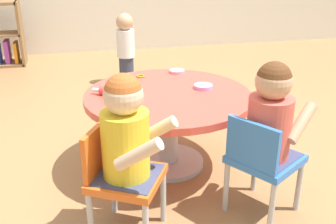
# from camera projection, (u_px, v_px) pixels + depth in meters

# --- Properties ---
(ground_plane) EXTENTS (10.00, 10.00, 0.00)m
(ground_plane) POSITION_uv_depth(u_px,v_px,m) (168.00, 164.00, 2.51)
(ground_plane) COLOR #9E7247
(craft_table) EXTENTS (0.97, 0.97, 0.47)m
(craft_table) POSITION_uv_depth(u_px,v_px,m) (168.00, 109.00, 2.37)
(craft_table) COLOR silver
(craft_table) RESTS_ON ground
(child_chair_left) EXTENTS (0.41, 0.41, 0.54)m
(child_chair_left) POSITION_uv_depth(u_px,v_px,m) (120.00, 176.00, 1.81)
(child_chair_left) COLOR #B7B7BC
(child_chair_left) RESTS_ON ground
(seated_child_left) EXTENTS (0.43, 0.40, 0.51)m
(seated_child_left) POSITION_uv_depth(u_px,v_px,m) (126.00, 131.00, 1.72)
(seated_child_left) COLOR #3F4772
(seated_child_left) RESTS_ON ground
(child_chair_right) EXTENTS (0.41, 0.41, 0.54)m
(child_chair_right) POSITION_uv_depth(u_px,v_px,m) (262.00, 160.00, 1.94)
(child_chair_right) COLOR #B7B7BC
(child_chair_right) RESTS_ON ground
(seated_child_right) EXTENTS (0.44, 0.41, 0.51)m
(seated_child_right) POSITION_uv_depth(u_px,v_px,m) (271.00, 115.00, 1.88)
(seated_child_right) COLOR #3F4772
(seated_child_right) RESTS_ON ground
(toddler_standing) EXTENTS (0.17, 0.17, 0.67)m
(toddler_standing) POSITION_uv_depth(u_px,v_px,m) (126.00, 46.00, 3.84)
(toddler_standing) COLOR #33384C
(toddler_standing) RESTS_ON ground
(rolling_pin) EXTENTS (0.21, 0.13, 0.05)m
(rolling_pin) POSITION_uv_depth(u_px,v_px,m) (112.00, 92.00, 2.29)
(rolling_pin) COLOR #D83F3F
(rolling_pin) RESTS_ON craft_table
(craft_scissors) EXTENTS (0.08, 0.14, 0.01)m
(craft_scissors) POSITION_uv_depth(u_px,v_px,m) (129.00, 78.00, 2.59)
(craft_scissors) COLOR silver
(craft_scissors) RESTS_ON craft_table
(playdough_blob_0) EXTENTS (0.11, 0.11, 0.02)m
(playdough_blob_0) POSITION_uv_depth(u_px,v_px,m) (203.00, 86.00, 2.41)
(playdough_blob_0) COLOR #CC99E5
(playdough_blob_0) RESTS_ON craft_table
(playdough_blob_1) EXTENTS (0.10, 0.10, 0.02)m
(playdough_blob_1) POSITION_uv_depth(u_px,v_px,m) (177.00, 71.00, 2.70)
(playdough_blob_1) COLOR pink
(playdough_blob_1) RESTS_ON craft_table
(cookie_cutter_0) EXTENTS (0.06, 0.06, 0.01)m
(cookie_cutter_0) POSITION_uv_depth(u_px,v_px,m) (141.00, 76.00, 2.62)
(cookie_cutter_0) COLOR orange
(cookie_cutter_0) RESTS_ON craft_table
(cookie_cutter_1) EXTENTS (0.05, 0.05, 0.01)m
(cookie_cutter_1) POSITION_uv_depth(u_px,v_px,m) (133.00, 84.00, 2.47)
(cookie_cutter_1) COLOR orange
(cookie_cutter_1) RESTS_ON craft_table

